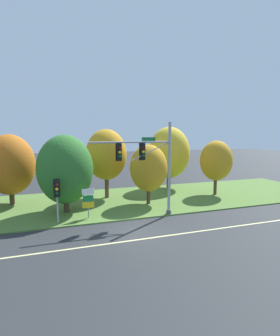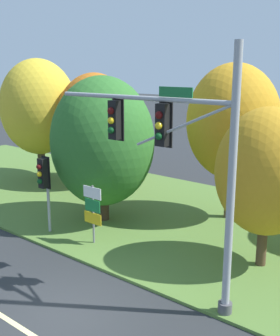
{
  "view_description": "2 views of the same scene",
  "coord_description": "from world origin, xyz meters",
  "px_view_note": "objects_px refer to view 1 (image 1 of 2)",
  "views": [
    {
      "loc": [
        -5.28,
        -15.98,
        6.54
      ],
      "look_at": [
        1.62,
        4.05,
        3.79
      ],
      "focal_mm": 28.0,
      "sensor_mm": 36.0,
      "label": 1
    },
    {
      "loc": [
        8.49,
        -6.9,
        6.83
      ],
      "look_at": [
        -0.42,
        4.01,
        3.44
      ],
      "focal_mm": 45.0,
      "sensor_mm": 36.0,
      "label": 2
    }
  ],
  "objects_px": {
    "pedestrian_signal_near_kerb": "(57,191)",
    "tree_left_of_mast": "(10,165)",
    "tree_furthest_back": "(216,161)",
    "tree_right_far": "(169,153)",
    "traffic_signal_mast": "(149,161)",
    "tree_mid_verge": "(106,155)",
    "route_sign_post": "(88,200)",
    "tree_behind_signpost": "(65,170)",
    "tree_tall_centre": "(149,168)"
  },
  "relations": [
    {
      "from": "tree_furthest_back",
      "to": "tree_left_of_mast",
      "type": "bearing_deg",
      "value": 172.46
    },
    {
      "from": "traffic_signal_mast",
      "to": "tree_mid_verge",
      "type": "distance_m",
      "value": 7.33
    },
    {
      "from": "tree_behind_signpost",
      "to": "tree_tall_centre",
      "type": "relative_size",
      "value": 1.16
    },
    {
      "from": "tree_tall_centre",
      "to": "tree_furthest_back",
      "type": "bearing_deg",
      "value": 8.55
    },
    {
      "from": "traffic_signal_mast",
      "to": "tree_behind_signpost",
      "type": "relative_size",
      "value": 1.15
    },
    {
      "from": "tree_left_of_mast",
      "to": "tree_tall_centre",
      "type": "height_order",
      "value": "tree_left_of_mast"
    },
    {
      "from": "tree_left_of_mast",
      "to": "tree_tall_centre",
      "type": "distance_m",
      "value": 12.6
    },
    {
      "from": "tree_behind_signpost",
      "to": "tree_right_far",
      "type": "xyz_separation_m",
      "value": [
        12.24,
        6.16,
        0.68
      ]
    },
    {
      "from": "tree_left_of_mast",
      "to": "tree_right_far",
      "type": "relative_size",
      "value": 0.88
    },
    {
      "from": "traffic_signal_mast",
      "to": "tree_furthest_back",
      "type": "distance_m",
      "value": 10.51
    },
    {
      "from": "route_sign_post",
      "to": "tree_furthest_back",
      "type": "bearing_deg",
      "value": 14.41
    },
    {
      "from": "tree_right_far",
      "to": "route_sign_post",
      "type": "bearing_deg",
      "value": -142.22
    },
    {
      "from": "pedestrian_signal_near_kerb",
      "to": "tree_furthest_back",
      "type": "xyz_separation_m",
      "value": [
        16.26,
        4.08,
        1.28
      ]
    },
    {
      "from": "tree_right_far",
      "to": "tree_left_of_mast",
      "type": "bearing_deg",
      "value": -173.01
    },
    {
      "from": "pedestrian_signal_near_kerb",
      "to": "tree_behind_signpost",
      "type": "xyz_separation_m",
      "value": [
        0.76,
        2.65,
        1.21
      ]
    },
    {
      "from": "pedestrian_signal_near_kerb",
      "to": "tree_furthest_back",
      "type": "relative_size",
      "value": 0.56
    },
    {
      "from": "tree_right_far",
      "to": "tree_furthest_back",
      "type": "relative_size",
      "value": 1.27
    },
    {
      "from": "traffic_signal_mast",
      "to": "route_sign_post",
      "type": "relative_size",
      "value": 3.17
    },
    {
      "from": "tree_right_far",
      "to": "pedestrian_signal_near_kerb",
      "type": "bearing_deg",
      "value": -145.9
    },
    {
      "from": "route_sign_post",
      "to": "tree_furthest_back",
      "type": "xyz_separation_m",
      "value": [
        13.99,
        3.6,
        2.2
      ]
    },
    {
      "from": "tree_furthest_back",
      "to": "route_sign_post",
      "type": "bearing_deg",
      "value": -165.59
    },
    {
      "from": "traffic_signal_mast",
      "to": "tree_furthest_back",
      "type": "height_order",
      "value": "traffic_signal_mast"
    },
    {
      "from": "route_sign_post",
      "to": "tree_tall_centre",
      "type": "height_order",
      "value": "tree_tall_centre"
    },
    {
      "from": "tree_right_far",
      "to": "tree_furthest_back",
      "type": "height_order",
      "value": "tree_right_far"
    },
    {
      "from": "route_sign_post",
      "to": "tree_left_of_mast",
      "type": "relative_size",
      "value": 0.36
    },
    {
      "from": "route_sign_post",
      "to": "tree_right_far",
      "type": "bearing_deg",
      "value": 37.78
    },
    {
      "from": "tree_left_of_mast",
      "to": "tree_right_far",
      "type": "bearing_deg",
      "value": 6.99
    },
    {
      "from": "tree_mid_verge",
      "to": "tree_left_of_mast",
      "type": "bearing_deg",
      "value": 178.36
    },
    {
      "from": "tree_tall_centre",
      "to": "tree_right_far",
      "type": "relative_size",
      "value": 0.76
    },
    {
      "from": "route_sign_post",
      "to": "tree_right_far",
      "type": "distance_m",
      "value": 13.87
    },
    {
      "from": "pedestrian_signal_near_kerb",
      "to": "tree_left_of_mast",
      "type": "relative_size",
      "value": 0.5
    },
    {
      "from": "pedestrian_signal_near_kerb",
      "to": "tree_tall_centre",
      "type": "bearing_deg",
      "value": 19.36
    },
    {
      "from": "traffic_signal_mast",
      "to": "tree_right_far",
      "type": "relative_size",
      "value": 1.01
    },
    {
      "from": "traffic_signal_mast",
      "to": "route_sign_post",
      "type": "height_order",
      "value": "traffic_signal_mast"
    },
    {
      "from": "tree_right_far",
      "to": "tree_furthest_back",
      "type": "distance_m",
      "value": 5.77
    },
    {
      "from": "route_sign_post",
      "to": "tree_tall_centre",
      "type": "xyz_separation_m",
      "value": [
        5.87,
        2.37,
        1.9
      ]
    },
    {
      "from": "tree_left_of_mast",
      "to": "tree_behind_signpost",
      "type": "xyz_separation_m",
      "value": [
        4.6,
        -4.09,
        -0.12
      ]
    },
    {
      "from": "route_sign_post",
      "to": "tree_left_of_mast",
      "type": "height_order",
      "value": "tree_left_of_mast"
    },
    {
      "from": "pedestrian_signal_near_kerb",
      "to": "traffic_signal_mast",
      "type": "bearing_deg",
      "value": -4.9
    },
    {
      "from": "tree_left_of_mast",
      "to": "tree_tall_centre",
      "type": "relative_size",
      "value": 1.17
    },
    {
      "from": "traffic_signal_mast",
      "to": "tree_left_of_mast",
      "type": "height_order",
      "value": "traffic_signal_mast"
    },
    {
      "from": "pedestrian_signal_near_kerb",
      "to": "tree_left_of_mast",
      "type": "xyz_separation_m",
      "value": [
        -3.84,
        6.74,
        1.33
      ]
    },
    {
      "from": "traffic_signal_mast",
      "to": "tree_right_far",
      "type": "xyz_separation_m",
      "value": [
        6.12,
        9.4,
        -0.16
      ]
    },
    {
      "from": "traffic_signal_mast",
      "to": "tree_right_far",
      "type": "height_order",
      "value": "traffic_signal_mast"
    },
    {
      "from": "tree_left_of_mast",
      "to": "tree_behind_signpost",
      "type": "height_order",
      "value": "tree_left_of_mast"
    },
    {
      "from": "tree_mid_verge",
      "to": "tree_tall_centre",
      "type": "relative_size",
      "value": 1.26
    },
    {
      "from": "tree_mid_verge",
      "to": "tree_right_far",
      "type": "height_order",
      "value": "tree_right_far"
    },
    {
      "from": "tree_behind_signpost",
      "to": "tree_furthest_back",
      "type": "xyz_separation_m",
      "value": [
        15.5,
        1.43,
        0.07
      ]
    },
    {
      "from": "tree_furthest_back",
      "to": "tree_behind_signpost",
      "type": "bearing_deg",
      "value": -174.73
    },
    {
      "from": "tree_behind_signpost",
      "to": "tree_furthest_back",
      "type": "height_order",
      "value": "tree_behind_signpost"
    }
  ]
}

